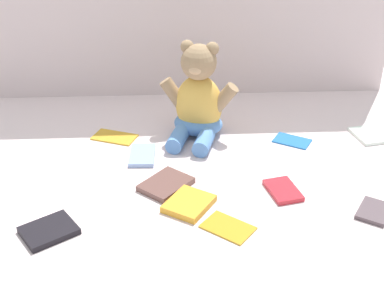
# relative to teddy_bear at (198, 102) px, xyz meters

# --- Properties ---
(ground_plane) EXTENTS (3.20, 3.20, 0.00)m
(ground_plane) POSITION_rel_teddy_bear_xyz_m (-0.05, -0.15, -0.11)
(ground_plane) COLOR silver
(teddy_bear) EXTENTS (0.24, 0.24, 0.29)m
(teddy_bear) POSITION_rel_teddy_bear_xyz_m (0.00, 0.00, 0.00)
(teddy_bear) COLOR #E5B24C
(teddy_bear) RESTS_ON ground_plane
(book_case_0) EXTENTS (0.11, 0.12, 0.01)m
(book_case_0) POSITION_rel_teddy_bear_xyz_m (0.40, -0.44, -0.10)
(book_case_0) COLOR #53444A
(book_case_0) RESTS_ON ground_plane
(book_case_1) EXTENTS (0.11, 0.13, 0.01)m
(book_case_1) POSITION_rel_teddy_bear_xyz_m (0.53, -0.05, -0.10)
(book_case_1) COLOR white
(book_case_1) RESTS_ON ground_plane
(book_case_3) EXTENTS (0.13, 0.11, 0.01)m
(book_case_3) POSITION_rel_teddy_bear_xyz_m (0.28, -0.07, -0.11)
(book_case_3) COLOR #2067B2
(book_case_3) RESTS_ON ground_plane
(book_case_4) EXTENTS (0.14, 0.15, 0.02)m
(book_case_4) POSITION_rel_teddy_bear_xyz_m (-0.04, -0.39, -0.10)
(book_case_4) COLOR gold
(book_case_4) RESTS_ON ground_plane
(book_case_5) EXTENTS (0.08, 0.12, 0.01)m
(book_case_5) POSITION_rel_teddy_bear_xyz_m (-0.17, -0.14, -0.10)
(book_case_5) COLOR #8BA9DC
(book_case_5) RESTS_ON ground_plane
(book_case_7) EXTENTS (0.09, 0.12, 0.01)m
(book_case_7) POSITION_rel_teddy_bear_xyz_m (0.20, -0.34, -0.10)
(book_case_7) COLOR red
(book_case_7) RESTS_ON ground_plane
(book_case_8) EXTENTS (0.15, 0.14, 0.01)m
(book_case_8) POSITION_rel_teddy_bear_xyz_m (-0.37, -0.47, -0.10)
(book_case_8) COLOR black
(book_case_8) RESTS_ON ground_plane
(book_case_9) EXTENTS (0.16, 0.16, 0.02)m
(book_case_9) POSITION_rel_teddy_bear_xyz_m (-0.10, -0.29, -0.10)
(book_case_9) COLOR brown
(book_case_9) RESTS_ON ground_plane
(book_case_10) EXTENTS (0.15, 0.12, 0.01)m
(book_case_10) POSITION_rel_teddy_bear_xyz_m (-0.26, -0.01, -0.10)
(book_case_10) COLOR gold
(book_case_10) RESTS_ON ground_plane
(book_case_11) EXTENTS (0.14, 0.13, 0.01)m
(book_case_11) POSITION_rel_teddy_bear_xyz_m (0.04, -0.48, -0.10)
(book_case_11) COLOR gold
(book_case_11) RESTS_ON ground_plane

